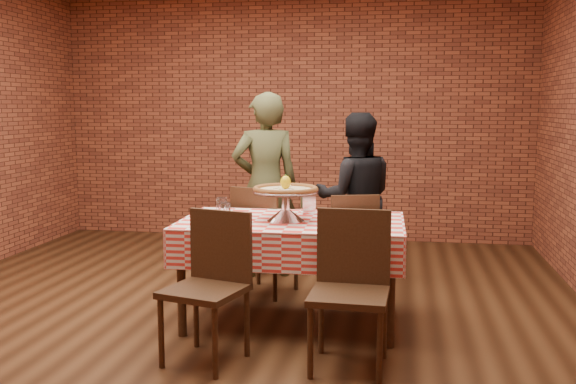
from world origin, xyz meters
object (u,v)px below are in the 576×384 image
object	(u,v)px
chair_near_right	(349,292)
water_glass_right	(222,206)
water_glass_left	(225,212)
diner_olive	(265,185)
chair_far_right	(350,244)
chair_near_left	(204,289)
condiment_caddy	(308,205)
pizza_stand	(286,206)
table	(292,272)
pizza	(286,190)
diner_black	(356,198)
chair_far_left	(266,239)

from	to	relation	value
chair_near_right	water_glass_right	bearing A→B (deg)	141.40
water_glass_left	diner_olive	size ratio (longest dim) A/B	0.08
chair_near_right	chair_far_right	distance (m)	1.52
water_glass_right	chair_near_left	xyz separation A→B (m)	(0.15, -0.94, -0.36)
water_glass_left	condiment_caddy	xyz separation A→B (m)	(0.54, 0.41, 0.00)
water_glass_left	chair_far_right	size ratio (longest dim) A/B	0.15
pizza_stand	chair_near_left	size ratio (longest dim) A/B	0.52
table	pizza_stand	distance (m)	0.49
condiment_caddy	chair_far_right	distance (m)	0.68
pizza	condiment_caddy	distance (m)	0.37
pizza_stand	diner_olive	bearing A→B (deg)	107.96
table	water_glass_left	xyz separation A→B (m)	(-0.46, -0.12, 0.45)
chair_near_left	water_glass_right	bearing A→B (deg)	114.55
water_glass_right	diner_olive	world-z (taller)	diner_olive
water_glass_left	diner_black	xyz separation A→B (m)	(0.83, 1.35, -0.07)
diner_olive	pizza_stand	bearing A→B (deg)	87.33
pizza	chair_far_left	size ratio (longest dim) A/B	0.51
chair_near_left	chair_near_right	world-z (taller)	chair_near_right
chair_near_right	chair_far_left	bearing A→B (deg)	121.02
condiment_caddy	chair_near_right	xyz separation A→B (m)	(0.40, -1.05, -0.36)
table	chair_near_right	bearing A→B (deg)	-58.11
pizza_stand	water_glass_left	bearing A→B (deg)	-167.66
pizza	chair_near_left	world-z (taller)	pizza
diner_olive	condiment_caddy	bearing A→B (deg)	98.12
condiment_caddy	diner_black	size ratio (longest dim) A/B	0.09
chair_near_right	condiment_caddy	bearing A→B (deg)	112.90
diner_olive	diner_black	world-z (taller)	diner_olive
table	chair_near_left	distance (m)	0.91
pizza_stand	chair_near_right	distance (m)	0.98
pizza	diner_olive	bearing A→B (deg)	107.96
chair_far_right	diner_black	size ratio (longest dim) A/B	0.57
pizza	chair_near_left	size ratio (longest dim) A/B	0.50
water_glass_right	pizza_stand	bearing A→B (deg)	-16.55
chair_near_right	chair_far_left	distance (m)	1.68
pizza	chair_far_left	distance (m)	0.95
water_glass_left	chair_near_right	size ratio (longest dim) A/B	0.14
pizza	diner_black	xyz separation A→B (m)	(0.41, 1.26, -0.22)
chair_near_left	diner_black	xyz separation A→B (m)	(0.77, 2.05, 0.29)
chair_far_left	water_glass_right	bearing A→B (deg)	87.54
chair_near_left	chair_far_left	world-z (taller)	chair_near_left
pizza_stand	pizza	bearing A→B (deg)	0.00
diner_olive	water_glass_left	bearing A→B (deg)	69.26
water_glass_left	condiment_caddy	size ratio (longest dim) A/B	0.93
table	chair_near_left	world-z (taller)	chair_near_left
chair_near_left	water_glass_left	bearing A→B (deg)	110.24
condiment_caddy	diner_olive	bearing A→B (deg)	98.72
water_glass_left	diner_black	distance (m)	1.59
pizza_stand	chair_near_right	xyz separation A→B (m)	(0.51, -0.73, -0.39)
chair_near_left	chair_far_right	distance (m)	1.75
chair_near_left	chair_near_right	xyz separation A→B (m)	(0.88, 0.06, 0.01)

